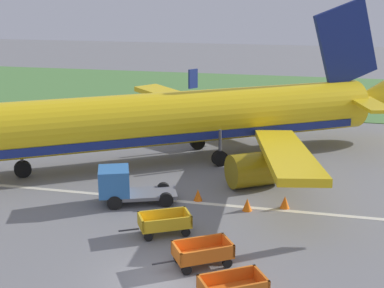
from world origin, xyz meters
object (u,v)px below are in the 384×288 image
baggage_cart_third_in_row (164,223)px  traffic_cone_by_carts (198,195)px  traffic_cone_near_plane (247,205)px  airplane (189,118)px  traffic_cone_mid_apron (285,202)px  baggage_cart_second_in_row (202,253)px  service_truck_beside_carts (123,185)px

baggage_cart_third_in_row → traffic_cone_by_carts: (0.63, 4.77, -0.26)m
traffic_cone_near_plane → airplane: bearing=122.2°
traffic_cone_mid_apron → airplane: bearing=133.7°
baggage_cart_second_in_row → traffic_cone_by_carts: size_ratio=4.96×
airplane → traffic_cone_by_carts: airplane is taller
traffic_cone_near_plane → service_truck_beside_carts: bearing=-175.6°
baggage_cart_third_in_row → service_truck_beside_carts: 4.87m
traffic_cone_mid_apron → baggage_cart_third_in_row: bearing=-139.5°
traffic_cone_by_carts → traffic_cone_mid_apron: bearing=0.1°
airplane → service_truck_beside_carts: 9.45m
airplane → baggage_cart_second_in_row: (4.30, -15.19, -2.45)m
airplane → baggage_cart_third_in_row: size_ratio=9.62×
airplane → traffic_cone_mid_apron: (7.38, -7.72, -2.70)m
baggage_cart_third_in_row → airplane: bearing=98.1°
baggage_cart_third_in_row → traffic_cone_mid_apron: size_ratio=4.83×
airplane → baggage_cart_third_in_row: (1.78, -12.50, -2.45)m
airplane → service_truck_beside_carts: size_ratio=6.98×
baggage_cart_second_in_row → traffic_cone_mid_apron: (3.08, 7.47, -0.24)m
baggage_cart_third_in_row → traffic_cone_by_carts: bearing=82.5°
baggage_cart_third_in_row → traffic_cone_mid_apron: baggage_cart_third_in_row is taller
airplane → traffic_cone_by_carts: size_ratio=48.67×
baggage_cart_second_in_row → service_truck_beside_carts: size_ratio=0.71×
airplane → service_truck_beside_carts: (-1.67, -9.10, -1.95)m
service_truck_beside_carts → traffic_cone_mid_apron: service_truck_beside_carts is taller
baggage_cart_second_in_row → traffic_cone_by_carts: bearing=104.2°
airplane → baggage_cart_second_in_row: airplane is taller
service_truck_beside_carts → traffic_cone_by_carts: bearing=18.5°
traffic_cone_near_plane → traffic_cone_by_carts: bearing=164.6°
baggage_cart_second_in_row → traffic_cone_by_carts: baggage_cart_second_in_row is taller
airplane → traffic_cone_by_carts: 8.54m
airplane → traffic_cone_near_plane: (5.38, -8.55, -2.70)m
service_truck_beside_carts → traffic_cone_by_carts: service_truck_beside_carts is taller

